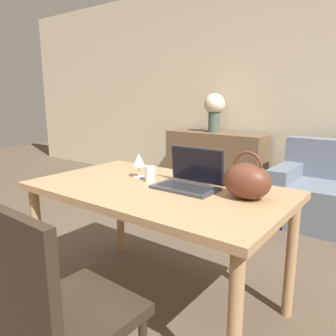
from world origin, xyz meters
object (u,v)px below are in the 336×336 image
at_px(laptop, 191,177).
at_px(flower_vase, 214,108).
at_px(wine_glass, 139,161).
at_px(drinking_glass, 150,174).
at_px(chair, 56,308).
at_px(handbag, 247,180).

distance_m(laptop, flower_vase, 2.47).
height_order(wine_glass, flower_vase, flower_vase).
bearing_deg(laptop, drinking_glass, -171.64).
bearing_deg(chair, drinking_glass, 108.99).
bearing_deg(wine_glass, drinking_glass, -16.60).
xyz_separation_m(chair, wine_glass, (-0.40, 0.91, 0.36)).
bearing_deg(flower_vase, laptop, -64.04).
relative_size(drinking_glass, flower_vase, 0.19).
bearing_deg(flower_vase, drinking_glass, -70.20).
distance_m(drinking_glass, handbag, 0.61).
bearing_deg(handbag, chair, -110.17).
xyz_separation_m(wine_glass, handbag, (0.73, -0.01, -0.01)).
bearing_deg(drinking_glass, flower_vase, 109.80).
relative_size(wine_glass, handbag, 0.62).
bearing_deg(handbag, laptop, 178.16).
bearing_deg(laptop, wine_glass, -179.67).
height_order(chair, flower_vase, flower_vase).
relative_size(laptop, wine_glass, 2.32).
distance_m(chair, flower_vase, 3.35).
relative_size(drinking_glass, handbag, 0.38).
xyz_separation_m(laptop, wine_glass, (-0.39, -0.00, 0.05)).
height_order(drinking_glass, wine_glass, wine_glass).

